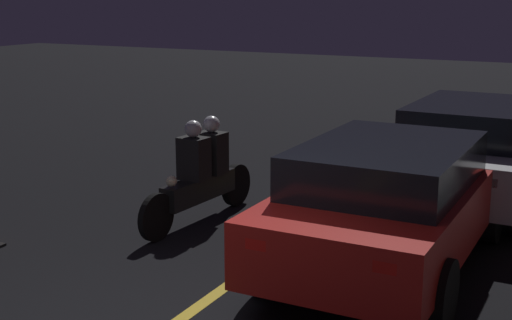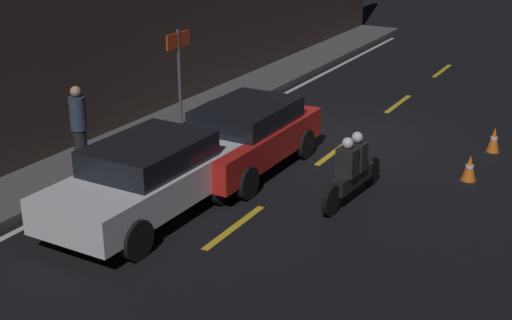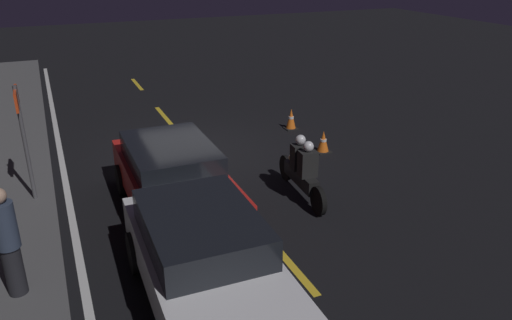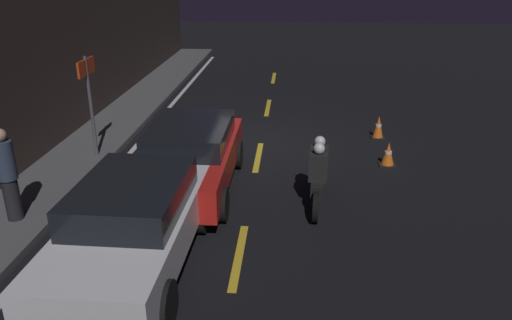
{
  "view_description": "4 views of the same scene",
  "coord_description": "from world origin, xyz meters",
  "px_view_note": "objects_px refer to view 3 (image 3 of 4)",
  "views": [
    {
      "loc": [
        4.25,
        3.4,
        2.93
      ],
      "look_at": [
        -3.07,
        -0.4,
        0.99
      ],
      "focal_mm": 50.0,
      "sensor_mm": 36.0,
      "label": 1
    },
    {
      "loc": [
        -15.35,
        -5.97,
        5.66
      ],
      "look_at": [
        -4.19,
        0.3,
        0.8
      ],
      "focal_mm": 50.0,
      "sensor_mm": 36.0,
      "label": 2
    },
    {
      "loc": [
        -11.89,
        3.35,
        4.9
      ],
      "look_at": [
        -3.15,
        -0.4,
        0.93
      ],
      "focal_mm": 35.0,
      "sensor_mm": 36.0,
      "label": 3
    },
    {
      "loc": [
        -12.57,
        -0.83,
        4.59
      ],
      "look_at": [
        -3.68,
        -0.15,
        1.0
      ],
      "focal_mm": 35.0,
      "sensor_mm": 36.0,
      "label": 4
    }
  ],
  "objects_px": {
    "sedan_white": "(205,258)",
    "taxi_red": "(174,177)",
    "pedestrian": "(8,242)",
    "traffic_cone_near": "(323,142)",
    "traffic_cone_mid": "(291,119)",
    "motorcycle": "(303,170)",
    "shop_sign": "(21,121)"
  },
  "relations": [
    {
      "from": "taxi_red",
      "to": "shop_sign",
      "type": "xyz_separation_m",
      "value": [
        1.41,
        2.62,
        1.08
      ]
    },
    {
      "from": "pedestrian",
      "to": "traffic_cone_near",
      "type": "bearing_deg",
      "value": -64.43
    },
    {
      "from": "traffic_cone_near",
      "to": "pedestrian",
      "type": "distance_m",
      "value": 8.17
    },
    {
      "from": "taxi_red",
      "to": "traffic_cone_near",
      "type": "bearing_deg",
      "value": 110.52
    },
    {
      "from": "motorcycle",
      "to": "shop_sign",
      "type": "relative_size",
      "value": 0.98
    },
    {
      "from": "traffic_cone_near",
      "to": "traffic_cone_mid",
      "type": "distance_m",
      "value": 2.0
    },
    {
      "from": "traffic_cone_mid",
      "to": "pedestrian",
      "type": "distance_m",
      "value": 9.26
    },
    {
      "from": "sedan_white",
      "to": "pedestrian",
      "type": "distance_m",
      "value": 2.85
    },
    {
      "from": "motorcycle",
      "to": "traffic_cone_mid",
      "type": "xyz_separation_m",
      "value": [
        4.1,
        -1.83,
        -0.33
      ]
    },
    {
      "from": "sedan_white",
      "to": "taxi_red",
      "type": "distance_m",
      "value": 3.01
    },
    {
      "from": "sedan_white",
      "to": "traffic_cone_near",
      "type": "bearing_deg",
      "value": 135.34
    },
    {
      "from": "motorcycle",
      "to": "traffic_cone_near",
      "type": "bearing_deg",
      "value": -35.52
    },
    {
      "from": "taxi_red",
      "to": "motorcycle",
      "type": "distance_m",
      "value": 2.71
    },
    {
      "from": "sedan_white",
      "to": "traffic_cone_mid",
      "type": "xyz_separation_m",
      "value": [
        6.65,
        -4.81,
        -0.48
      ]
    },
    {
      "from": "taxi_red",
      "to": "shop_sign",
      "type": "height_order",
      "value": "shop_sign"
    },
    {
      "from": "sedan_white",
      "to": "traffic_cone_mid",
      "type": "bearing_deg",
      "value": 145.01
    },
    {
      "from": "motorcycle",
      "to": "sedan_white",
      "type": "bearing_deg",
      "value": 134.89
    },
    {
      "from": "sedan_white",
      "to": "pedestrian",
      "type": "height_order",
      "value": "pedestrian"
    },
    {
      "from": "traffic_cone_mid",
      "to": "pedestrian",
      "type": "xyz_separation_m",
      "value": [
        -5.51,
        7.4,
        0.74
      ]
    },
    {
      "from": "taxi_red",
      "to": "shop_sign",
      "type": "bearing_deg",
      "value": -118.31
    },
    {
      "from": "taxi_red",
      "to": "motorcycle",
      "type": "xyz_separation_m",
      "value": [
        -0.45,
        -2.67,
        -0.13
      ]
    },
    {
      "from": "motorcycle",
      "to": "traffic_cone_near",
      "type": "height_order",
      "value": "motorcycle"
    },
    {
      "from": "taxi_red",
      "to": "traffic_cone_near",
      "type": "xyz_separation_m",
      "value": [
        1.65,
        -4.43,
        -0.49
      ]
    },
    {
      "from": "traffic_cone_near",
      "to": "traffic_cone_mid",
      "type": "xyz_separation_m",
      "value": [
        2.0,
        -0.07,
        0.02
      ]
    },
    {
      "from": "taxi_red",
      "to": "pedestrian",
      "type": "relative_size",
      "value": 2.41
    },
    {
      "from": "traffic_cone_mid",
      "to": "shop_sign",
      "type": "height_order",
      "value": "shop_sign"
    },
    {
      "from": "sedan_white",
      "to": "motorcycle",
      "type": "xyz_separation_m",
      "value": [
        2.55,
        -2.98,
        -0.15
      ]
    },
    {
      "from": "traffic_cone_near",
      "to": "shop_sign",
      "type": "xyz_separation_m",
      "value": [
        -0.24,
        7.05,
        1.56
      ]
    },
    {
      "from": "sedan_white",
      "to": "shop_sign",
      "type": "relative_size",
      "value": 1.72
    },
    {
      "from": "sedan_white",
      "to": "pedestrian",
      "type": "xyz_separation_m",
      "value": [
        1.14,
        2.6,
        0.26
      ]
    },
    {
      "from": "traffic_cone_near",
      "to": "motorcycle",
      "type": "bearing_deg",
      "value": 140.12
    },
    {
      "from": "taxi_red",
      "to": "motorcycle",
      "type": "relative_size",
      "value": 1.79
    }
  ]
}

